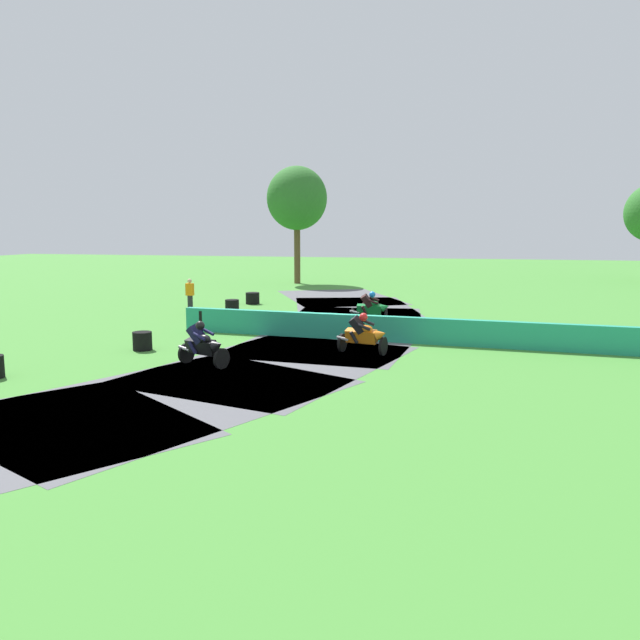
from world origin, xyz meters
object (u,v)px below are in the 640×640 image
(tire_stack_mid_b, at_px, (204,320))
(tire_stack_far, at_px, (232,309))
(motorcycle_chase_orange, at_px, (363,334))
(motorcycle_trailing_green, at_px, (371,308))
(tire_stack_extra_a, at_px, (253,298))
(track_marshal, at_px, (190,296))
(motorcycle_lead_black, at_px, (203,345))
(tire_stack_mid_a, at_px, (142,341))

(tire_stack_mid_b, xyz_separation_m, tire_stack_far, (-0.23, 3.52, 0.00))
(motorcycle_chase_orange, xyz_separation_m, motorcycle_trailing_green, (-0.74, 6.36, 0.01))
(tire_stack_extra_a, height_order, track_marshal, track_marshal)
(track_marshal, bearing_deg, tire_stack_far, -15.88)
(tire_stack_far, bearing_deg, motorcycle_chase_orange, -43.43)
(motorcycle_lead_black, bearing_deg, track_marshal, 116.88)
(motorcycle_trailing_green, distance_m, tire_stack_mid_a, 9.74)
(motorcycle_chase_orange, height_order, tire_stack_mid_a, motorcycle_chase_orange)
(motorcycle_lead_black, xyz_separation_m, motorcycle_chase_orange, (4.18, 2.81, -0.01))
(motorcycle_chase_orange, bearing_deg, motorcycle_lead_black, -146.12)
(motorcycle_chase_orange, relative_size, tire_stack_mid_b, 2.13)
(motorcycle_trailing_green, height_order, track_marshal, track_marshal)
(tire_stack_mid_a, bearing_deg, track_marshal, 104.72)
(motorcycle_chase_orange, xyz_separation_m, track_marshal, (-9.28, 7.25, 0.18))
(tire_stack_mid_a, relative_size, tire_stack_mid_b, 0.77)
(tire_stack_mid_a, bearing_deg, motorcycle_chase_orange, 7.95)
(motorcycle_chase_orange, bearing_deg, tire_stack_far, 136.57)
(motorcycle_lead_black, height_order, motorcycle_trailing_green, motorcycle_trailing_green)
(tire_stack_far, xyz_separation_m, tire_stack_extra_a, (-0.79, 4.90, -0.10))
(motorcycle_trailing_green, relative_size, tire_stack_extra_a, 2.36)
(motorcycle_chase_orange, bearing_deg, tire_stack_mid_a, -172.05)
(tire_stack_far, bearing_deg, motorcycle_lead_black, -73.48)
(tire_stack_mid_a, xyz_separation_m, track_marshal, (-2.17, 8.25, 0.52))
(motorcycle_lead_black, bearing_deg, motorcycle_trailing_green, 69.45)
(tire_stack_mid_b, bearing_deg, motorcycle_chase_orange, -24.52)
(tire_stack_mid_a, relative_size, tire_stack_extra_a, 0.87)
(motorcycle_lead_black, relative_size, tire_stack_mid_a, 2.70)
(tire_stack_mid_a, bearing_deg, tire_stack_far, 88.90)
(motorcycle_lead_black, distance_m, track_marshal, 11.28)
(motorcycle_chase_orange, xyz_separation_m, tire_stack_far, (-6.97, 6.60, -0.24))
(tire_stack_mid_a, distance_m, tire_stack_extra_a, 12.51)
(tire_stack_far, height_order, track_marshal, track_marshal)
(tire_stack_mid_b, relative_size, track_marshal, 0.49)
(tire_stack_mid_b, bearing_deg, tire_stack_mid_a, -95.30)
(motorcycle_chase_orange, relative_size, tire_stack_extra_a, 2.38)
(tire_stack_mid_b, distance_m, tire_stack_far, 3.53)
(tire_stack_mid_b, bearing_deg, tire_stack_far, 93.76)
(motorcycle_lead_black, distance_m, motorcycle_trailing_green, 9.79)
(track_marshal, bearing_deg, motorcycle_chase_orange, -38.02)
(tire_stack_far, relative_size, track_marshal, 0.49)
(tire_stack_mid_a, xyz_separation_m, tire_stack_extra_a, (-0.64, 12.49, 0.00))
(tire_stack_mid_a, distance_m, tire_stack_far, 7.59)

